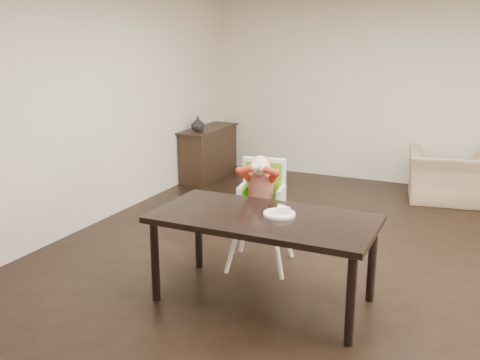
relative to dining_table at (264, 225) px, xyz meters
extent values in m
plane|color=black|center=(0.43, 0.85, -0.67)|extent=(7.00, 7.00, 0.00)
cube|color=beige|center=(0.43, 4.35, 0.68)|extent=(6.00, 0.02, 2.70)
cube|color=beige|center=(0.43, -2.65, 0.68)|extent=(6.00, 0.02, 2.70)
cube|color=beige|center=(-2.57, 0.85, 0.68)|extent=(0.02, 7.00, 2.70)
cube|color=black|center=(0.00, 0.00, 0.05)|extent=(1.80, 0.90, 0.05)
cylinder|color=black|center=(-0.82, -0.37, -0.32)|extent=(0.07, 0.07, 0.70)
cylinder|color=black|center=(0.82, -0.37, -0.32)|extent=(0.07, 0.07, 0.70)
cylinder|color=black|center=(-0.82, 0.37, -0.32)|extent=(0.07, 0.07, 0.70)
cylinder|color=black|center=(0.82, 0.37, -0.32)|extent=(0.07, 0.07, 0.70)
cylinder|color=white|center=(-0.47, 0.42, -0.38)|extent=(0.05, 0.05, 0.58)
cylinder|color=white|center=(-0.07, 0.50, -0.38)|extent=(0.05, 0.05, 0.58)
cylinder|color=white|center=(-0.54, 0.83, -0.38)|extent=(0.05, 0.05, 0.58)
cylinder|color=white|center=(-0.14, 0.90, -0.38)|extent=(0.05, 0.05, 0.58)
cube|color=white|center=(-0.30, 0.66, -0.09)|extent=(0.47, 0.44, 0.05)
cube|color=#5AB417|center=(-0.30, 0.66, -0.06)|extent=(0.38, 0.36, 0.03)
cube|color=white|center=(-0.33, 0.82, 0.14)|extent=(0.42, 0.12, 0.43)
cube|color=#5AB417|center=(-0.33, 0.79, 0.13)|extent=(0.35, 0.08, 0.39)
cube|color=black|center=(-0.38, 0.70, 0.13)|extent=(0.06, 0.19, 0.02)
cube|color=black|center=(-0.25, 0.73, 0.13)|extent=(0.06, 0.19, 0.02)
cylinder|color=red|center=(-0.30, 0.66, 0.10)|extent=(0.27, 0.27, 0.28)
sphere|color=beige|center=(-0.30, 0.64, 0.33)|extent=(0.21, 0.21, 0.19)
ellipsoid|color=brown|center=(-0.31, 0.67, 0.35)|extent=(0.22, 0.21, 0.14)
sphere|color=beige|center=(-0.32, 0.54, 0.33)|extent=(0.10, 0.10, 0.08)
sphere|color=beige|center=(-0.25, 0.55, 0.33)|extent=(0.10, 0.10, 0.08)
cylinder|color=white|center=(0.11, 0.06, 0.09)|extent=(0.32, 0.32, 0.02)
torus|color=white|center=(0.11, 0.06, 0.10)|extent=(0.32, 0.32, 0.01)
imported|color=tan|center=(1.19, 3.65, -0.21)|extent=(1.15, 0.85, 0.92)
cube|color=black|center=(-2.35, 3.44, -0.29)|extent=(0.40, 1.20, 0.76)
cube|color=black|center=(-2.35, 3.44, 0.10)|extent=(0.44, 1.26, 0.03)
imported|color=#99999E|center=(-2.35, 3.12, 0.22)|extent=(0.27, 0.28, 0.21)
camera|label=1|loc=(1.55, -3.81, 1.48)|focal=40.00mm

